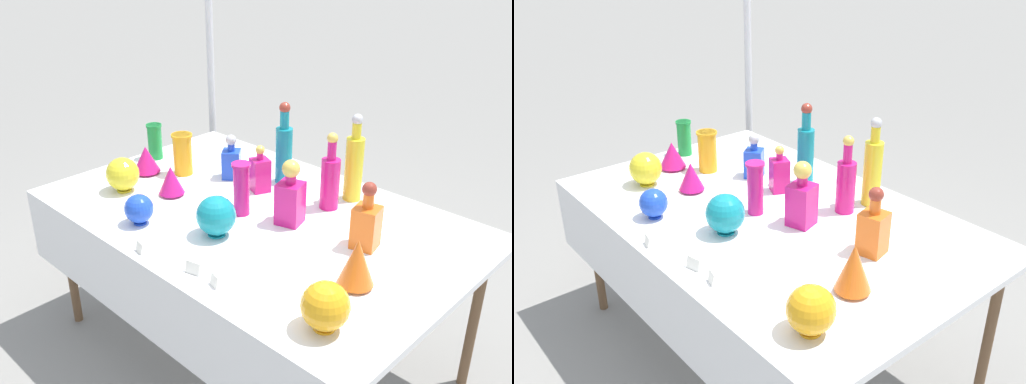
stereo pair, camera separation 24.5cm
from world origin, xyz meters
TOP-DOWN VIEW (x-y plane):
  - ground_plane at (0.00, 0.00)m, footprint 40.00×40.00m
  - display_table at (0.00, -0.04)m, footprint 1.87×1.19m
  - tall_bottle_0 at (0.22, 0.41)m, footprint 0.08×0.08m
  - tall_bottle_1 at (0.20, 0.26)m, footprint 0.08×0.08m
  - tall_bottle_2 at (-0.13, 0.33)m, footprint 0.08×0.08m
  - square_decanter_0 at (-0.35, 0.19)m, footprint 0.12×0.12m
  - square_decanter_1 at (0.17, 0.03)m, footprint 0.13×0.13m
  - square_decanter_2 at (0.51, 0.09)m, footprint 0.12×0.12m
  - square_decanter_3 at (-0.14, 0.18)m, footprint 0.11×0.11m
  - slender_vase_0 at (-0.83, 0.08)m, footprint 0.08×0.08m
  - slender_vase_1 at (-0.04, -0.05)m, footprint 0.08×0.08m
  - slender_vase_2 at (-0.56, 0.05)m, footprint 0.11×0.11m
  - fluted_vase_0 at (-0.41, -0.14)m, footprint 0.12×0.12m
  - fluted_vase_1 at (-0.70, -0.07)m, footprint 0.14×0.14m
  - fluted_vase_2 at (0.64, -0.16)m, footprint 0.13×0.13m
  - round_bowl_0 at (0.02, -0.25)m, footprint 0.16×0.16m
  - round_bowl_1 at (0.70, -0.42)m, footprint 0.16×0.16m
  - round_bowl_2 at (-0.28, -0.41)m, footprint 0.12×0.12m
  - round_bowl_3 at (-0.61, -0.27)m, footprint 0.16×0.16m
  - price_tag_left at (0.29, -0.50)m, footprint 0.05×0.03m
  - price_tag_center at (-0.09, -0.55)m, footprint 0.05×0.02m
  - price_tag_right at (0.17, -0.50)m, footprint 0.06×0.03m
  - canopy_pole at (-1.10, 0.73)m, footprint 0.18×0.18m

SIDE VIEW (x-z plane):
  - ground_plane at x=0.00m, z-range 0.00..0.00m
  - display_table at x=0.00m, z-range 0.33..1.09m
  - price_tag_center at x=-0.09m, z-range 0.76..0.80m
  - price_tag_left at x=0.29m, z-range 0.76..0.81m
  - price_tag_right at x=0.17m, z-range 0.76..0.81m
  - round_bowl_2 at x=-0.28m, z-range 0.76..0.89m
  - fluted_vase_0 at x=-0.41m, z-range 0.76..0.91m
  - fluted_vase_1 at x=-0.70m, z-range 0.76..0.91m
  - round_bowl_3 at x=-0.61m, z-range 0.76..0.93m
  - round_bowl_1 at x=0.70m, z-range 0.76..0.93m
  - round_bowl_0 at x=0.02m, z-range 0.76..0.93m
  - square_decanter_0 at x=-0.35m, z-range 0.74..0.96m
  - square_decanter_3 at x=-0.14m, z-range 0.74..0.97m
  - fluted_vase_2 at x=0.64m, z-range 0.76..0.95m
  - slender_vase_0 at x=-0.83m, z-range 0.77..0.96m
  - square_decanter_2 at x=0.51m, z-range 0.73..1.01m
  - slender_vase_2 at x=-0.56m, z-range 0.77..0.98m
  - square_decanter_1 at x=0.17m, z-range 0.74..1.03m
  - slender_vase_1 at x=-0.04m, z-range 0.77..1.00m
  - tall_bottle_1 at x=0.20m, z-range 0.72..1.07m
  - tall_bottle_2 at x=-0.13m, z-range 0.73..1.13m
  - tall_bottle_0 at x=0.22m, z-range 0.73..1.13m
  - canopy_pole at x=-1.10m, z-range -0.27..2.50m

